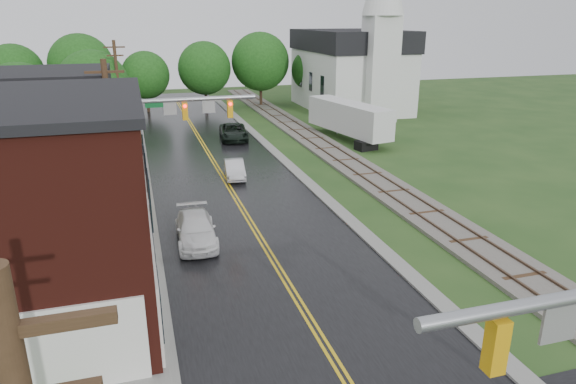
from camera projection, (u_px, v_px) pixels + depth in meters
name	position (u px, v px, depth m)	size (l,w,h in m)	color
main_road	(225.00, 180.00, 35.97)	(10.00, 90.00, 0.02)	black
curb_right	(279.00, 157.00, 41.97)	(0.80, 70.00, 0.12)	gray
sidewalk_left	(134.00, 214.00, 29.76)	(2.40, 50.00, 0.12)	gray
yellow_house	(38.00, 163.00, 28.33)	(8.00, 7.00, 6.40)	tan
darkred_building	(75.00, 143.00, 37.08)	(7.00, 6.00, 4.40)	#3F0F0C
church	(354.00, 62.00, 61.03)	(10.40, 18.40, 20.00)	silver
railroad	(332.00, 152.00, 43.19)	(3.20, 80.00, 0.30)	#59544C
traffic_signal_far	(173.00, 121.00, 30.70)	(7.34, 0.43, 7.20)	gray
utility_pole_b	(113.00, 148.00, 25.35)	(1.80, 0.28, 9.00)	#382616
utility_pole_c	(119.00, 90.00, 45.29)	(1.80, 0.28, 9.00)	#382616
tree_left_c	(23.00, 103.00, 39.73)	(6.00, 6.00, 7.65)	black
tree_left_e	(95.00, 87.00, 46.43)	(6.40, 6.40, 8.16)	black
suv_dark	(234.00, 132.00, 47.60)	(2.44, 5.28, 1.47)	black
sedan_silver	(235.00, 169.00, 36.37)	(1.31, 3.74, 1.23)	silver
pickup_white	(196.00, 229.00, 25.90)	(1.93, 4.74, 1.37)	white
semi_trailer	(349.00, 118.00, 47.09)	(4.31, 10.89, 3.46)	black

